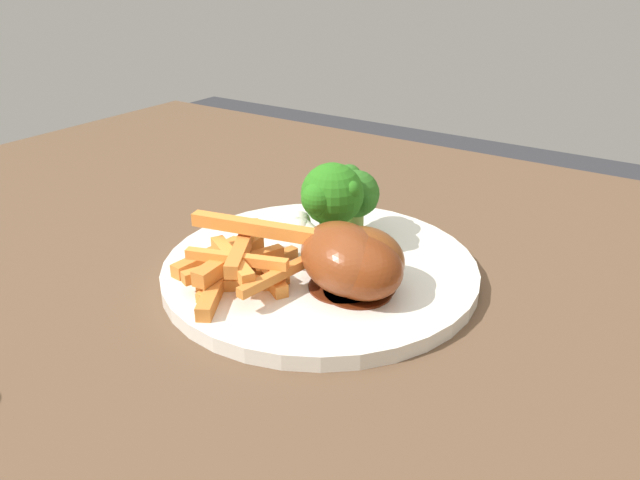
% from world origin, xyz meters
% --- Properties ---
extents(dining_table, '(1.29, 0.85, 0.73)m').
position_xyz_m(dining_table, '(0.00, 0.00, 0.64)').
color(dining_table, brown).
rests_on(dining_table, ground_plane).
extents(dinner_plate, '(0.25, 0.25, 0.01)m').
position_xyz_m(dinner_plate, '(-0.07, 0.03, 0.74)').
color(dinner_plate, white).
rests_on(dinner_plate, dining_table).
extents(broccoli_floret_front, '(0.05, 0.05, 0.06)m').
position_xyz_m(broccoli_floret_front, '(-0.08, 0.09, 0.78)').
color(broccoli_floret_front, '#91AA4F').
rests_on(broccoli_floret_front, dinner_plate).
extents(broccoli_floret_middle, '(0.05, 0.06, 0.07)m').
position_xyz_m(broccoli_floret_middle, '(-0.08, 0.06, 0.79)').
color(broccoli_floret_middle, '#7BB055').
rests_on(broccoli_floret_middle, dinner_plate).
extents(carrot_fries_pile, '(0.11, 0.12, 0.04)m').
position_xyz_m(carrot_fries_pile, '(-0.11, -0.02, 0.76)').
color(carrot_fries_pile, orange).
rests_on(carrot_fries_pile, dinner_plate).
extents(chicken_drumstick_near, '(0.13, 0.08, 0.05)m').
position_xyz_m(chicken_drumstick_near, '(-0.03, 0.01, 0.77)').
color(chicken_drumstick_near, '#511C0A').
rests_on(chicken_drumstick_near, dinner_plate).
extents(chicken_drumstick_far, '(0.12, 0.07, 0.05)m').
position_xyz_m(chicken_drumstick_far, '(-0.03, 0.02, 0.77)').
color(chicken_drumstick_far, '#55230D').
rests_on(chicken_drumstick_far, dinner_plate).
extents(chicken_drumstick_extra, '(0.13, 0.10, 0.05)m').
position_xyz_m(chicken_drumstick_extra, '(-0.04, 0.01, 0.77)').
color(chicken_drumstick_extra, '#58210E').
rests_on(chicken_drumstick_extra, dinner_plate).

